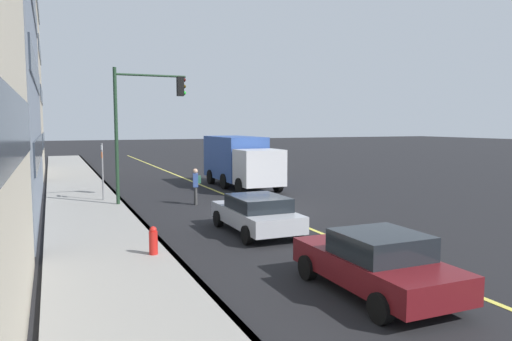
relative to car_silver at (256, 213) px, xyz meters
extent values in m
plane|color=black|center=(4.03, -2.03, -0.70)|extent=(200.00, 200.00, 0.00)
cube|color=gray|center=(4.03, 5.04, -0.62)|extent=(80.00, 3.43, 0.15)
cube|color=slate|center=(4.03, 3.41, -0.62)|extent=(80.00, 0.16, 0.15)
cube|color=#D8CC4C|center=(4.03, -2.03, -0.69)|extent=(80.00, 0.16, 0.01)
cube|color=#262D38|center=(-7.39, 6.92, 2.99)|extent=(10.44, 0.06, 1.10)
cube|color=#262D38|center=(8.59, 6.92, 1.95)|extent=(14.91, 0.06, 1.10)
cube|color=#262D38|center=(8.59, 6.92, 5.25)|extent=(14.91, 0.06, 1.10)
cube|color=#262D38|center=(24.01, 6.92, 1.90)|extent=(8.74, 0.06, 1.10)
cube|color=#262D38|center=(24.01, 6.92, 5.14)|extent=(8.74, 0.06, 1.10)
cube|color=#262D38|center=(24.01, 6.92, 8.38)|extent=(8.74, 0.06, 1.10)
cube|color=#262D38|center=(24.01, 6.92, 11.62)|extent=(8.74, 0.06, 1.10)
cube|color=#A8AAB2|center=(0.05, 0.00, -0.12)|extent=(4.26, 1.83, 0.55)
cube|color=black|center=(-0.15, 0.00, 0.39)|extent=(2.19, 1.68, 0.46)
cylinder|color=black|center=(1.46, 0.89, -0.40)|extent=(0.60, 0.22, 0.60)
cylinder|color=black|center=(1.46, -0.89, -0.40)|extent=(0.60, 0.22, 0.60)
cylinder|color=black|center=(-1.35, 0.89, -0.40)|extent=(0.60, 0.22, 0.60)
cylinder|color=black|center=(-1.35, -0.89, -0.40)|extent=(0.60, 0.22, 0.60)
cube|color=#591116|center=(-6.48, -0.07, -0.11)|extent=(4.24, 1.85, 0.59)
cube|color=black|center=(-6.68, -0.07, 0.45)|extent=(1.75, 1.70, 0.53)
cylinder|color=black|center=(-5.08, 0.84, -0.40)|extent=(0.60, 0.22, 0.60)
cylinder|color=black|center=(-5.08, -0.97, -0.40)|extent=(0.60, 0.22, 0.60)
cylinder|color=black|center=(-7.88, 0.84, -0.40)|extent=(0.60, 0.22, 0.60)
cylinder|color=black|center=(-7.88, -0.97, -0.40)|extent=(0.60, 0.22, 0.60)
cube|color=silver|center=(8.63, -3.89, 0.72)|extent=(2.07, 2.34, 1.95)
cube|color=#2D4C93|center=(12.40, -3.89, 1.03)|extent=(5.17, 2.34, 2.56)
cylinder|color=black|center=(8.63, -5.01, -0.25)|extent=(0.90, 0.28, 0.90)
cylinder|color=black|center=(8.63, -2.77, -0.25)|extent=(0.90, 0.28, 0.90)
cylinder|color=black|center=(13.69, -5.01, -0.25)|extent=(0.90, 0.28, 0.90)
cylinder|color=black|center=(13.69, -2.77, -0.25)|extent=(0.90, 0.28, 0.90)
cylinder|color=black|center=(11.10, -5.01, -0.25)|extent=(0.90, 0.28, 0.90)
cylinder|color=black|center=(11.10, -2.77, -0.25)|extent=(0.90, 0.28, 0.90)
cylinder|color=#383838|center=(6.40, 0.32, -0.28)|extent=(0.16, 0.16, 0.84)
cylinder|color=#383838|center=(6.62, 0.28, -0.28)|extent=(0.16, 0.16, 0.84)
cube|color=#334C8C|center=(6.51, 0.30, 0.46)|extent=(0.44, 0.29, 0.63)
sphere|color=tan|center=(6.51, 0.30, 0.88)|extent=(0.23, 0.23, 0.23)
cube|color=#26593F|center=(6.48, 0.13, 0.49)|extent=(0.29, 0.21, 0.34)
cylinder|color=#1E3823|center=(7.21, 3.73, 2.44)|extent=(0.16, 0.16, 6.27)
cylinder|color=#1E3823|center=(7.21, 2.12, 5.27)|extent=(0.10, 3.21, 0.10)
cube|color=black|center=(7.21, 0.77, 4.82)|extent=(0.28, 0.30, 0.90)
sphere|color=#360605|center=(7.21, 0.59, 5.12)|extent=(0.18, 0.18, 0.18)
sphere|color=#392905|center=(7.21, 0.59, 4.82)|extent=(0.18, 0.18, 0.18)
sphere|color=green|center=(7.21, 0.59, 4.52)|extent=(0.18, 0.18, 0.18)
cylinder|color=slate|center=(8.65, 4.23, 0.73)|extent=(0.08, 0.08, 2.86)
cube|color=white|center=(8.65, 4.25, 1.96)|extent=(0.60, 0.02, 0.20)
cube|color=#DB5919|center=(8.65, 4.25, 1.61)|extent=(0.44, 0.02, 0.28)
cylinder|color=red|center=(-1.89, 3.93, -0.30)|extent=(0.24, 0.24, 0.80)
sphere|color=red|center=(-1.89, 3.93, 0.14)|extent=(0.20, 0.20, 0.20)
camera|label=1|loc=(-14.96, 6.44, 3.05)|focal=33.56mm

